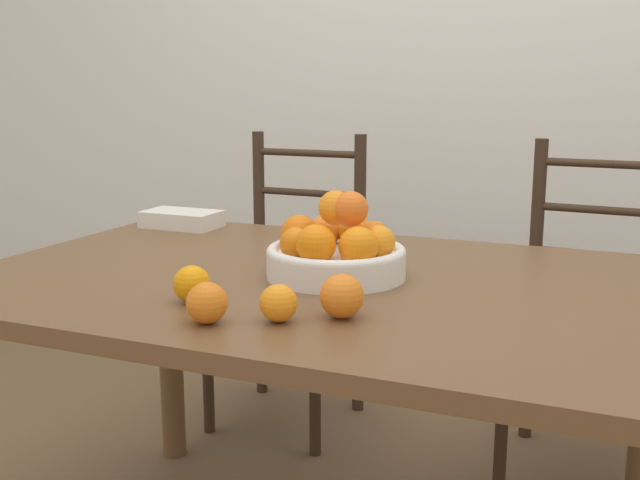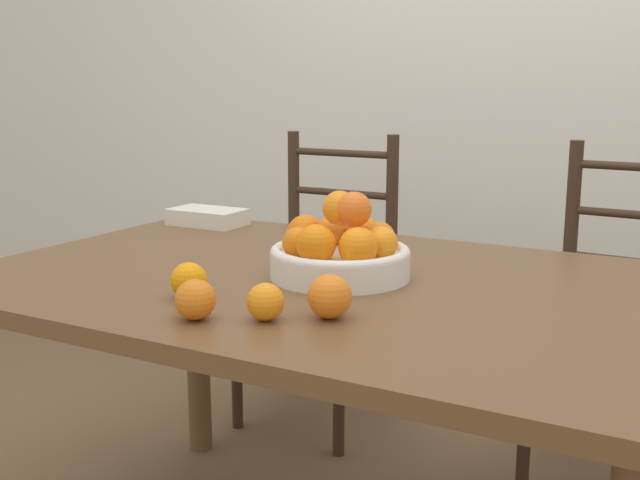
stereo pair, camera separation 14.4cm
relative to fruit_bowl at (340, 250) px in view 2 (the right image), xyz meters
name	(u,v)px [view 2 (the right image)]	position (x,y,z in m)	size (l,w,h in m)	color
wall_back	(521,33)	(-0.03, 1.52, 0.52)	(8.00, 0.06, 2.60)	silver
dining_table	(325,320)	(-0.03, -0.01, -0.15)	(1.47, 0.96, 0.72)	brown
fruit_bowl	(340,250)	(0.00, 0.00, 0.00)	(0.29, 0.29, 0.18)	white
orange_loose_0	(195,300)	(-0.08, -0.37, -0.02)	(0.07, 0.07, 0.07)	orange
orange_loose_1	(330,297)	(0.11, -0.25, -0.02)	(0.08, 0.08, 0.08)	orange
orange_loose_2	(266,302)	(0.02, -0.32, -0.03)	(0.06, 0.06, 0.06)	orange
orange_loose_3	(189,281)	(-0.17, -0.27, -0.02)	(0.07, 0.07, 0.07)	orange
chair_left	(321,281)	(-0.47, 0.78, -0.31)	(0.43, 0.41, 0.96)	#382619
chair_right	(624,323)	(0.47, 0.78, -0.31)	(0.45, 0.43, 0.96)	#382619
book_stack	(207,217)	(-0.60, 0.35, -0.04)	(0.21, 0.12, 0.05)	silver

